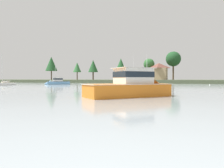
{
  "coord_description": "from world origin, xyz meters",
  "views": [
    {
      "loc": [
        12.95,
        -5.81,
        1.96
      ],
      "look_at": [
        -4.23,
        38.62,
        0.75
      ],
      "focal_mm": 32.95,
      "sensor_mm": 36.0,
      "label": 1
    }
  ],
  "objects_px": {
    "sailboat_navy": "(54,83)",
    "cruiser_skyblue": "(56,83)",
    "sailboat_wood": "(148,84)",
    "cruiser_orange": "(136,90)",
    "sailboat_white": "(4,85)",
    "mooring_buoy_white": "(210,85)",
    "mooring_buoy_orange": "(152,86)"
  },
  "relations": [
    {
      "from": "sailboat_white",
      "to": "sailboat_wood",
      "type": "xyz_separation_m",
      "value": [
        38.88,
        22.61,
        0.01
      ]
    },
    {
      "from": "sailboat_white",
      "to": "mooring_buoy_white",
      "type": "xyz_separation_m",
      "value": [
        57.53,
        24.5,
        -0.15
      ]
    },
    {
      "from": "cruiser_orange",
      "to": "sailboat_navy",
      "type": "bearing_deg",
      "value": 133.78
    },
    {
      "from": "sailboat_white",
      "to": "cruiser_skyblue",
      "type": "bearing_deg",
      "value": 59.74
    },
    {
      "from": "cruiser_skyblue",
      "to": "sailboat_wood",
      "type": "distance_m",
      "value": 31.73
    },
    {
      "from": "cruiser_skyblue",
      "to": "mooring_buoy_white",
      "type": "bearing_deg",
      "value": 11.82
    },
    {
      "from": "sailboat_white",
      "to": "mooring_buoy_orange",
      "type": "distance_m",
      "value": 43.46
    },
    {
      "from": "cruiser_skyblue",
      "to": "sailboat_navy",
      "type": "bearing_deg",
      "value": 128.73
    },
    {
      "from": "cruiser_orange",
      "to": "sailboat_white",
      "type": "bearing_deg",
      "value": 153.74
    },
    {
      "from": "sailboat_white",
      "to": "mooring_buoy_orange",
      "type": "xyz_separation_m",
      "value": [
        42.49,
        9.14,
        -0.13
      ]
    },
    {
      "from": "sailboat_wood",
      "to": "sailboat_white",
      "type": "bearing_deg",
      "value": -149.82
    },
    {
      "from": "sailboat_navy",
      "to": "mooring_buoy_orange",
      "type": "xyz_separation_m",
      "value": [
        47.46,
        -21.58,
        -0.1
      ]
    },
    {
      "from": "cruiser_skyblue",
      "to": "mooring_buoy_white",
      "type": "height_order",
      "value": "cruiser_skyblue"
    },
    {
      "from": "sailboat_white",
      "to": "mooring_buoy_orange",
      "type": "relative_size",
      "value": 18.77
    },
    {
      "from": "sailboat_navy",
      "to": "sailboat_wood",
      "type": "relative_size",
      "value": 0.81
    },
    {
      "from": "sailboat_navy",
      "to": "cruiser_skyblue",
      "type": "xyz_separation_m",
      "value": [
        13.25,
        -16.52,
        0.43
      ]
    },
    {
      "from": "cruiser_orange",
      "to": "mooring_buoy_white",
      "type": "height_order",
      "value": "cruiser_orange"
    },
    {
      "from": "sailboat_navy",
      "to": "cruiser_skyblue",
      "type": "distance_m",
      "value": 21.18
    },
    {
      "from": "cruiser_orange",
      "to": "sailboat_wood",
      "type": "distance_m",
      "value": 46.14
    },
    {
      "from": "sailboat_navy",
      "to": "sailboat_white",
      "type": "xyz_separation_m",
      "value": [
        4.97,
        -30.72,
        0.02
      ]
    },
    {
      "from": "sailboat_white",
      "to": "sailboat_wood",
      "type": "bearing_deg",
      "value": 30.18
    },
    {
      "from": "cruiser_orange",
      "to": "cruiser_skyblue",
      "type": "bearing_deg",
      "value": 135.8
    },
    {
      "from": "sailboat_navy",
      "to": "sailboat_wood",
      "type": "bearing_deg",
      "value": -10.48
    },
    {
      "from": "sailboat_wood",
      "to": "cruiser_orange",
      "type": "bearing_deg",
      "value": -80.58
    },
    {
      "from": "sailboat_navy",
      "to": "cruiser_orange",
      "type": "bearing_deg",
      "value": -46.22
    },
    {
      "from": "mooring_buoy_white",
      "to": "mooring_buoy_orange",
      "type": "bearing_deg",
      "value": -134.4
    },
    {
      "from": "sailboat_navy",
      "to": "mooring_buoy_white",
      "type": "height_order",
      "value": "sailboat_navy"
    },
    {
      "from": "sailboat_white",
      "to": "cruiser_orange",
      "type": "distance_m",
      "value": 51.78
    },
    {
      "from": "sailboat_navy",
      "to": "sailboat_wood",
      "type": "height_order",
      "value": "sailboat_wood"
    },
    {
      "from": "cruiser_skyblue",
      "to": "cruiser_orange",
      "type": "xyz_separation_m",
      "value": [
        38.15,
        -37.1,
        0.12
      ]
    },
    {
      "from": "sailboat_navy",
      "to": "mooring_buoy_orange",
      "type": "distance_m",
      "value": 52.13
    },
    {
      "from": "sailboat_white",
      "to": "cruiser_orange",
      "type": "bearing_deg",
      "value": -26.26
    }
  ]
}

